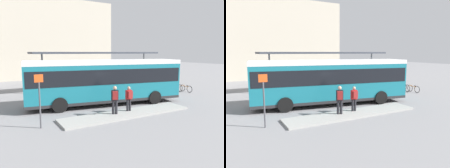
% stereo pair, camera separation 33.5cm
% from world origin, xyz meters
% --- Properties ---
extents(ground_plane, '(120.00, 120.00, 0.00)m').
position_xyz_m(ground_plane, '(0.00, 0.00, 0.00)').
color(ground_plane, gray).
extents(curb_island, '(8.74, 1.80, 0.12)m').
position_xyz_m(curb_island, '(-0.09, -3.20, 0.06)').
color(curb_island, '#9E9E99').
rests_on(curb_island, ground_plane).
extents(city_bus, '(11.70, 4.38, 3.33)m').
position_xyz_m(city_bus, '(0.01, -0.00, 1.94)').
color(city_bus, '#197284').
rests_on(city_bus, ground_plane).
extents(pedestrian_waiting, '(0.42, 0.45, 1.61)m').
position_xyz_m(pedestrian_waiting, '(0.19, -2.89, 1.04)').
color(pedestrian_waiting, '#232328').
rests_on(pedestrian_waiting, curb_island).
extents(pedestrian_companion, '(0.52, 0.55, 1.74)m').
position_xyz_m(pedestrian_companion, '(-0.97, -3.07, 1.12)').
color(pedestrian_companion, '#232328').
rests_on(pedestrian_companion, curb_island).
extents(bicycle_orange, '(0.48, 1.55, 0.67)m').
position_xyz_m(bicycle_orange, '(9.41, 0.65, 0.34)').
color(bicycle_orange, black).
rests_on(bicycle_orange, ground_plane).
extents(bicycle_black, '(0.48, 1.70, 0.73)m').
position_xyz_m(bicycle_black, '(9.00, 1.51, 0.37)').
color(bicycle_black, black).
rests_on(bicycle_black, ground_plane).
extents(bicycle_yellow, '(0.48, 1.65, 0.71)m').
position_xyz_m(bicycle_yellow, '(9.36, 2.37, 0.36)').
color(bicycle_yellow, black).
rests_on(bicycle_yellow, ground_plane).
extents(station_shelter, '(13.83, 2.62, 3.93)m').
position_xyz_m(station_shelter, '(2.67, 6.43, 3.78)').
color(station_shelter, '#383D47').
rests_on(station_shelter, ground_plane).
extents(potted_planter_near_shelter, '(0.88, 0.88, 1.31)m').
position_xyz_m(potted_planter_near_shelter, '(2.97, 4.30, 0.68)').
color(potted_planter_near_shelter, slate).
rests_on(potted_planter_near_shelter, ground_plane).
extents(platform_sign, '(0.44, 0.08, 2.80)m').
position_xyz_m(platform_sign, '(-5.40, -3.05, 1.56)').
color(platform_sign, '#4C4C51').
rests_on(platform_sign, ground_plane).
extents(station_building, '(27.99, 11.49, 11.68)m').
position_xyz_m(station_building, '(-3.50, 23.51, 5.84)').
color(station_building, '#BCB29E').
rests_on(station_building, ground_plane).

